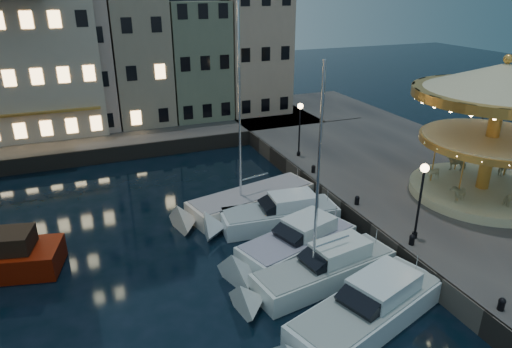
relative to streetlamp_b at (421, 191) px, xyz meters
name	(u,v)px	position (x,y,z in m)	size (l,w,h in m)	color
ground	(300,301)	(-7.20, -1.00, -4.02)	(160.00, 160.00, 0.00)	black
quay_east	(444,192)	(6.80, 5.00, -3.37)	(16.00, 56.00, 1.30)	#474442
quay_north	(86,137)	(-15.20, 27.00, -3.37)	(44.00, 12.00, 1.30)	#474442
quaywall_e	(343,212)	(-1.20, 5.00, -3.37)	(0.15, 44.00, 1.30)	#47423A
quaywall_n	(115,154)	(-13.20, 21.00, -3.37)	(48.00, 0.15, 1.30)	#47423A
streetlamp_b	(421,191)	(0.00, 0.00, 0.00)	(0.44, 0.44, 4.17)	black
streetlamp_c	(300,122)	(0.00, 13.50, 0.00)	(0.44, 0.44, 4.17)	black
streetlamp_d	(480,129)	(11.30, 7.00, 0.00)	(0.44, 0.44, 4.17)	black
bollard_a	(502,304)	(-0.60, -6.00, -2.41)	(0.30, 0.30, 0.57)	black
bollard_b	(412,239)	(-0.60, -0.50, -2.41)	(0.30, 0.30, 0.57)	black
bollard_c	(357,200)	(-0.60, 4.50, -2.41)	(0.30, 0.30, 0.57)	black
bollard_d	(313,168)	(-0.60, 10.00, -2.41)	(0.30, 0.30, 0.57)	black
townhouse_nc	(71,44)	(-15.20, 29.00, 4.76)	(6.82, 8.00, 14.80)	tan
townhouse_nd	(136,35)	(-9.45, 29.00, 5.26)	(5.50, 8.00, 15.80)	gray
townhouse_ne	(194,49)	(-4.00, 29.00, 3.76)	(6.16, 8.00, 12.80)	slate
townhouse_nf	(251,41)	(2.05, 29.00, 4.26)	(6.82, 8.00, 13.80)	tan
motorboat_b	(363,314)	(-5.49, -3.47, -3.37)	(8.96, 5.17, 2.15)	silver
motorboat_c	(318,272)	(-5.78, -0.10, -3.34)	(8.58, 3.44, 11.34)	silver
motorboat_d	(292,246)	(-5.90, 2.58, -3.38)	(7.84, 4.66, 2.15)	silver
motorboat_e	(273,216)	(-5.46, 6.09, -3.37)	(8.21, 3.00, 2.15)	silver
motorboat_f	(244,203)	(-6.33, 8.72, -3.49)	(9.71, 4.57, 12.88)	beige
carousel	(499,106)	(7.46, 2.72, 3.05)	(10.00, 10.00, 8.75)	#C7BF91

